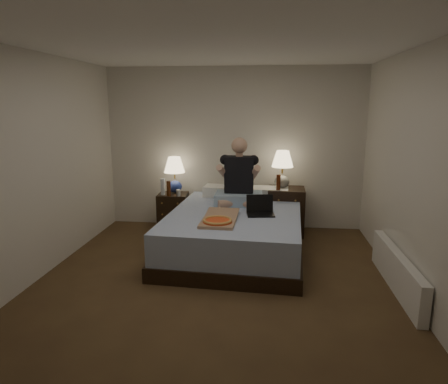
# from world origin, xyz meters

# --- Properties ---
(floor) EXTENTS (4.00, 4.50, 0.00)m
(floor) POSITION_xyz_m (0.00, 0.00, 0.00)
(floor) COLOR brown
(floor) RESTS_ON ground
(ceiling) EXTENTS (4.00, 4.50, 0.00)m
(ceiling) POSITION_xyz_m (0.00, 0.00, 2.50)
(ceiling) COLOR white
(ceiling) RESTS_ON ground
(wall_back) EXTENTS (4.00, 0.00, 2.50)m
(wall_back) POSITION_xyz_m (0.00, 2.25, 1.25)
(wall_back) COLOR silver
(wall_back) RESTS_ON ground
(wall_front) EXTENTS (4.00, 0.00, 2.50)m
(wall_front) POSITION_xyz_m (0.00, -2.25, 1.25)
(wall_front) COLOR silver
(wall_front) RESTS_ON ground
(wall_left) EXTENTS (0.00, 4.50, 2.50)m
(wall_left) POSITION_xyz_m (-2.00, 0.00, 1.25)
(wall_left) COLOR silver
(wall_left) RESTS_ON ground
(wall_right) EXTENTS (0.00, 4.50, 2.50)m
(wall_right) POSITION_xyz_m (2.00, 0.00, 1.25)
(wall_right) COLOR silver
(wall_right) RESTS_ON ground
(bed) EXTENTS (1.80, 2.32, 0.56)m
(bed) POSITION_xyz_m (0.14, 1.05, 0.28)
(bed) COLOR #5B7BB7
(bed) RESTS_ON floor
(nightstand_left) EXTENTS (0.47, 0.42, 0.58)m
(nightstand_left) POSITION_xyz_m (-0.91, 1.91, 0.29)
(nightstand_left) COLOR black
(nightstand_left) RESTS_ON floor
(nightstand_right) EXTENTS (0.55, 0.50, 0.70)m
(nightstand_right) POSITION_xyz_m (0.83, 1.92, 0.35)
(nightstand_right) COLOR black
(nightstand_right) RESTS_ON floor
(lamp_left) EXTENTS (0.33, 0.33, 0.56)m
(lamp_left) POSITION_xyz_m (-0.89, 2.00, 0.86)
(lamp_left) COLOR navy
(lamp_left) RESTS_ON nightstand_left
(lamp_right) EXTENTS (0.37, 0.37, 0.56)m
(lamp_right) POSITION_xyz_m (0.75, 1.95, 0.98)
(lamp_right) COLOR gray
(lamp_right) RESTS_ON nightstand_right
(water_bottle) EXTENTS (0.07, 0.07, 0.25)m
(water_bottle) POSITION_xyz_m (-1.04, 1.82, 0.70)
(water_bottle) COLOR white
(water_bottle) RESTS_ON nightstand_left
(soda_can) EXTENTS (0.07, 0.07, 0.10)m
(soda_can) POSITION_xyz_m (-0.78, 1.74, 0.63)
(soda_can) COLOR beige
(soda_can) RESTS_ON nightstand_left
(beer_bottle_left) EXTENTS (0.06, 0.06, 0.23)m
(beer_bottle_left) POSITION_xyz_m (-0.93, 1.75, 0.69)
(beer_bottle_left) COLOR #50250B
(beer_bottle_left) RESTS_ON nightstand_left
(beer_bottle_right) EXTENTS (0.06, 0.06, 0.23)m
(beer_bottle_right) POSITION_xyz_m (0.70, 1.78, 0.82)
(beer_bottle_right) COLOR #52200B
(beer_bottle_right) RESTS_ON nightstand_right
(person) EXTENTS (0.67, 0.53, 0.93)m
(person) POSITION_xyz_m (0.15, 1.45, 1.02)
(person) COLOR black
(person) RESTS_ON bed
(laptop) EXTENTS (0.38, 0.32, 0.24)m
(laptop) POSITION_xyz_m (0.46, 0.91, 0.68)
(laptop) COLOR black
(laptop) RESTS_ON bed
(pizza_box) EXTENTS (0.42, 0.77, 0.08)m
(pizza_box) POSITION_xyz_m (-0.03, 0.45, 0.60)
(pizza_box) COLOR tan
(pizza_box) RESTS_ON bed
(radiator) EXTENTS (0.10, 1.60, 0.40)m
(radiator) POSITION_xyz_m (1.93, 0.15, 0.20)
(radiator) COLOR silver
(radiator) RESTS_ON floor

